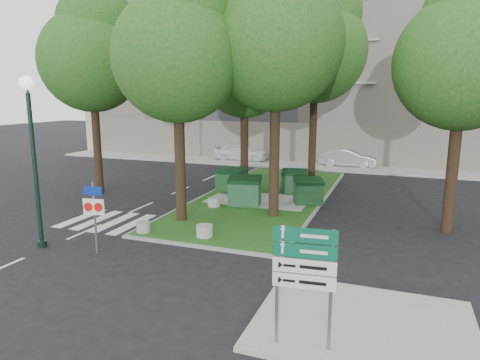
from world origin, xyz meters
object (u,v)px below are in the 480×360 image
at_px(dumpster_d, 308,191).
at_px(tree_median_far, 318,41).
at_px(traffic_sign_pole, 94,208).
at_px(directional_sign, 304,269).
at_px(tree_median_near_left, 180,44).
at_px(tree_median_near_right, 279,29).
at_px(bollard_right, 205,231).
at_px(bollard_mid, 214,202).
at_px(dumpster_c, 294,181).
at_px(tree_median_mid, 246,64).
at_px(street_lamp, 32,142).
at_px(car_white, 242,152).
at_px(dumpster_b, 245,191).
at_px(car_silver, 348,158).
at_px(tree_street_left, 93,50).
at_px(litter_bin, 308,185).
at_px(tree_street_right, 467,50).
at_px(bollard_left, 143,227).
at_px(dumpster_a, 231,181).

bearing_deg(dumpster_d, tree_median_far, 74.46).
bearing_deg(traffic_sign_pole, directional_sign, -32.93).
bearing_deg(tree_median_near_left, tree_median_near_right, 29.74).
bearing_deg(tree_median_far, bollard_right, -99.70).
relative_size(dumpster_d, bollard_mid, 2.79).
bearing_deg(bollard_mid, tree_median_far, 64.43).
bearing_deg(dumpster_c, tree_median_mid, 174.71).
bearing_deg(bollard_mid, tree_median_near_left, -97.53).
distance_m(tree_median_near_right, tree_median_mid, 5.50).
xyz_separation_m(tree_median_far, street_lamp, (-7.08, -13.96, -4.55)).
distance_m(tree_median_near_right, traffic_sign_pole, 10.08).
distance_m(tree_median_far, street_lamp, 16.31).
bearing_deg(car_white, dumpster_b, -161.98).
bearing_deg(traffic_sign_pole, car_white, 85.83).
distance_m(tree_median_near_right, car_white, 18.05).
height_order(tree_median_near_left, car_silver, tree_median_near_left).
xyz_separation_m(tree_street_left, car_white, (3.39, 13.44, -6.88)).
relative_size(dumpster_b, street_lamp, 0.28).
bearing_deg(traffic_sign_pole, bollard_mid, 67.27).
height_order(tree_median_near_left, tree_median_mid, tree_median_near_left).
bearing_deg(tree_median_far, tree_median_mid, -136.85).
height_order(tree_street_left, directional_sign, tree_street_left).
distance_m(tree_median_far, car_white, 12.87).
height_order(dumpster_d, litter_bin, dumpster_d).
height_order(dumpster_b, car_white, car_white).
bearing_deg(tree_street_left, dumpster_d, 5.44).
xyz_separation_m(tree_street_right, dumpster_d, (-6.09, 2.09, -6.25)).
bearing_deg(litter_bin, traffic_sign_pole, -112.98).
height_order(bollard_left, directional_sign, directional_sign).
bearing_deg(dumpster_d, tree_median_near_left, -157.67).
distance_m(street_lamp, traffic_sign_pole, 3.15).
height_order(tree_median_near_right, dumpster_b, tree_median_near_right).
xyz_separation_m(tree_median_near_left, traffic_sign_pole, (-1.09, -4.32, -5.71)).
xyz_separation_m(dumpster_b, bollard_right, (0.19, -4.98, -0.46)).
relative_size(bollard_right, traffic_sign_pole, 0.25).
height_order(bollard_right, car_silver, car_silver).
height_order(tree_median_near_right, bollard_mid, tree_median_near_right).
distance_m(tree_median_far, traffic_sign_pole, 16.09).
height_order(bollard_right, directional_sign, directional_sign).
bearing_deg(litter_bin, tree_street_left, -160.66).
bearing_deg(bollard_mid, bollard_right, -70.78).
height_order(bollard_left, traffic_sign_pole, traffic_sign_pole).
xyz_separation_m(tree_median_near_left, directional_sign, (6.76, -7.49, -5.46)).
distance_m(dumpster_d, bollard_mid, 4.63).
distance_m(dumpster_a, bollard_left, 7.57).
height_order(tree_street_right, litter_bin, tree_street_right).
relative_size(tree_street_left, car_white, 2.42).
bearing_deg(tree_street_left, litter_bin, 19.34).
bearing_deg(tree_median_near_left, tree_median_mid, 85.60).
xyz_separation_m(tree_median_near_right, litter_bin, (0.34, 5.30, -7.54)).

